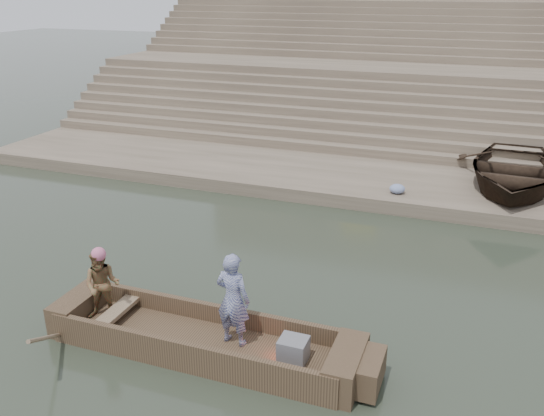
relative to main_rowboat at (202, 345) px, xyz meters
The scene contains 11 objects.
ground 3.93m from the main_rowboat, 22.43° to the left, with size 120.00×120.00×0.00m, color #252E23.
lower_landing 10.17m from the main_rowboat, 69.06° to the left, with size 32.00×4.00×0.40m, color gray.
mid_landing 17.43m from the main_rowboat, 77.93° to the left, with size 32.00×3.00×2.80m, color gray.
upper_landing 24.40m from the main_rowboat, 81.39° to the left, with size 32.00×3.00×5.20m, color gray.
ghat_steps 19.12m from the main_rowboat, 78.99° to the left, with size 32.00×11.00×5.20m.
main_rowboat is the anchor object (origin of this frame).
rowboat_trim 0.29m from the main_rowboat, ahead, with size 6.04×2.63×2.03m.
standing_man 1.11m from the main_rowboat, 13.47° to the left, with size 0.62×0.40×1.69m, color navy.
rowing_man 2.15m from the main_rowboat, behind, with size 0.66×0.51×1.36m, color #287A3D.
television 1.69m from the main_rowboat, ahead, with size 0.46×0.42×0.40m.
beached_rowboat 11.20m from the main_rowboat, 62.74° to the left, with size 3.68×5.15×1.07m, color #2D2116.
Camera 1 is at (0.47, -9.07, 6.01)m, focal length 38.16 mm.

